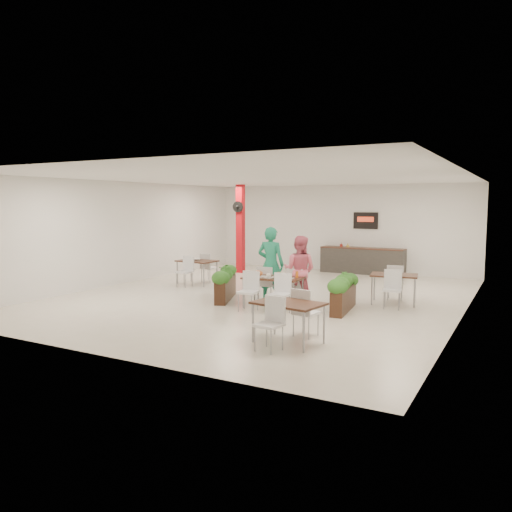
{
  "coord_description": "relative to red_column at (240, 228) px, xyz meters",
  "views": [
    {
      "loc": [
        6.19,
        -11.84,
        2.51
      ],
      "look_at": [
        -0.25,
        -0.05,
        1.1
      ],
      "focal_mm": 35.0,
      "sensor_mm": 36.0,
      "label": 1
    }
  ],
  "objects": [
    {
      "name": "ground",
      "position": [
        3.0,
        -3.79,
        -1.64
      ],
      "size": [
        12.0,
        12.0,
        0.0
      ],
      "primitive_type": "plane",
      "color": "beige",
      "rests_on": "ground"
    },
    {
      "name": "room_shell",
      "position": [
        3.0,
        -3.79,
        0.36
      ],
      "size": [
        10.1,
        12.1,
        3.22
      ],
      "color": "white",
      "rests_on": "ground"
    },
    {
      "name": "red_column",
      "position": [
        0.0,
        0.0,
        0.0
      ],
      "size": [
        0.4,
        0.41,
        3.2
      ],
      "color": "#AA0B13",
      "rests_on": "ground"
    },
    {
      "name": "service_counter",
      "position": [
        4.0,
        1.86,
        -1.15
      ],
      "size": [
        3.0,
        0.64,
        2.2
      ],
      "color": "#2C2A27",
      "rests_on": "ground"
    },
    {
      "name": "main_table",
      "position": [
        3.84,
        -4.98,
        -1.01
      ],
      "size": [
        1.47,
        1.73,
        0.92
      ],
      "rotation": [
        0.0,
        0.0,
        0.09
      ],
      "color": "black",
      "rests_on": "ground"
    },
    {
      "name": "diner_man",
      "position": [
        3.45,
        -4.33,
        -0.68
      ],
      "size": [
        0.74,
        0.53,
        1.93
      ],
      "primitive_type": "imported",
      "rotation": [
        0.0,
        0.0,
        3.23
      ],
      "color": "#22966C",
      "rests_on": "ground"
    },
    {
      "name": "diner_woman",
      "position": [
        4.25,
        -4.33,
        -0.78
      ],
      "size": [
        0.89,
        0.73,
        1.72
      ],
      "primitive_type": "imported",
      "rotation": [
        0.0,
        0.0,
        3.23
      ],
      "color": "pink",
      "rests_on": "ground"
    },
    {
      "name": "planter_left",
      "position": [
        2.27,
        -4.64,
        -1.15
      ],
      "size": [
        0.94,
        1.71,
        0.95
      ],
      "rotation": [
        0.0,
        0.0,
        1.96
      ],
      "color": "black",
      "rests_on": "ground"
    },
    {
      "name": "planter_right",
      "position": [
        5.46,
        -4.51,
        -1.16
      ],
      "size": [
        0.57,
        1.78,
        0.93
      ],
      "rotation": [
        0.0,
        0.0,
        1.69
      ],
      "color": "black",
      "rests_on": "ground"
    },
    {
      "name": "side_table_a",
      "position": [
        0.16,
        -2.94,
        -1.01
      ],
      "size": [
        1.23,
        1.64,
        0.92
      ],
      "rotation": [
        0.0,
        0.0,
        -0.07
      ],
      "color": "black",
      "rests_on": "ground"
    },
    {
      "name": "side_table_b",
      "position": [
        6.3,
        -3.12,
        -1.02
      ],
      "size": [
        1.24,
        1.67,
        0.92
      ],
      "rotation": [
        0.0,
        0.0,
        0.17
      ],
      "color": "black",
      "rests_on": "ground"
    },
    {
      "name": "side_table_c",
      "position": [
        5.48,
        -7.61,
        -1.02
      ],
      "size": [
        1.31,
        1.67,
        0.92
      ],
      "rotation": [
        0.0,
        0.0,
        -0.15
      ],
      "color": "black",
      "rests_on": "ground"
    }
  ]
}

